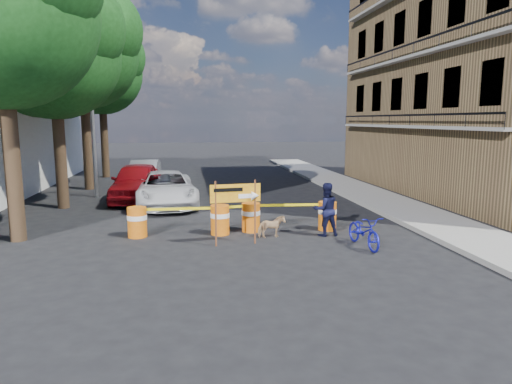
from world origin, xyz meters
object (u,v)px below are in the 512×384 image
object	(u,v)px
barrel_far_left	(137,221)
detour_sign	(242,198)
suv_white	(166,189)
barrel_far_right	(327,215)
dog	(271,227)
barrel_mid_left	(220,219)
barrel_mid_right	(251,217)
pedestrian	(326,209)
bicycle	(364,217)
sedan_silver	(144,173)
sedan_red	(137,182)

from	to	relation	value
barrel_far_left	detour_sign	bearing A→B (deg)	-23.62
suv_white	barrel_far_right	bearing A→B (deg)	-48.42
suv_white	dog	bearing A→B (deg)	-64.71
barrel_mid_left	barrel_far_right	size ratio (longest dim) A/B	1.00
barrel_mid_right	barrel_far_right	distance (m)	2.41
pedestrian	bicycle	distance (m)	1.51
barrel_far_right	sedan_silver	distance (m)	13.03
sedan_silver	pedestrian	bearing A→B (deg)	-60.27
barrel_far_left	sedan_silver	size ratio (longest dim) A/B	0.22
sedan_red	dog	bearing A→B (deg)	-55.33
detour_sign	sedan_red	world-z (taller)	detour_sign
barrel_mid_left	suv_white	bearing A→B (deg)	109.84
barrel_mid_left	sedan_silver	bearing A→B (deg)	105.75
barrel_far_left	bicycle	xyz separation A→B (m)	(6.22, -2.05, 0.38)
barrel_far_left	dog	world-z (taller)	barrel_far_left
barrel_mid_left	suv_white	distance (m)	5.32
barrel_far_right	suv_white	world-z (taller)	suv_white
detour_sign	sedan_silver	size ratio (longest dim) A/B	0.45
pedestrian	sedan_red	world-z (taller)	sedan_red
suv_white	pedestrian	bearing A→B (deg)	-53.73
barrel_far_left	bicycle	bearing A→B (deg)	-18.24
suv_white	bicycle	bearing A→B (deg)	-56.22
dog	sedan_red	bearing A→B (deg)	23.22
barrel_mid_left	suv_white	xyz separation A→B (m)	(-1.80, 5.00, 0.22)
barrel_far_left	barrel_mid_right	xyz separation A→B (m)	(3.43, 0.17, 0.00)
barrel_far_right	pedestrian	bearing A→B (deg)	-111.91
barrel_far_left	pedestrian	distance (m)	5.61
barrel_far_right	sedan_silver	xyz separation A→B (m)	(-6.57, 11.24, 0.19)
barrel_far_left	barrel_mid_left	world-z (taller)	same
dog	sedan_red	distance (m)	8.44
barrel_far_left	suv_white	distance (m)	4.99
bicycle	suv_white	distance (m)	8.95
barrel_far_left	bicycle	size ratio (longest dim) A/B	0.53
sedan_red	barrel_mid_left	bearing A→B (deg)	-62.45
barrel_far_left	barrel_far_right	distance (m)	5.83
pedestrian	barrel_mid_right	bearing A→B (deg)	-25.78
sedan_red	suv_white	bearing A→B (deg)	-46.76
pedestrian	sedan_silver	xyz separation A→B (m)	(-6.29, 11.94, -0.14)
pedestrian	bicycle	world-z (taller)	bicycle
detour_sign	barrel_far_right	bearing A→B (deg)	18.00
detour_sign	pedestrian	bearing A→B (deg)	6.82
barrel_mid_left	detour_sign	bearing A→B (deg)	-67.27
barrel_far_left	suv_white	world-z (taller)	suv_white
dog	sedan_red	xyz separation A→B (m)	(-4.55, 7.10, 0.48)
barrel_mid_right	suv_white	xyz separation A→B (m)	(-2.78, 4.78, 0.22)
detour_sign	sedan_red	xyz separation A→B (m)	(-3.60, 7.70, -0.51)
dog	sedan_red	world-z (taller)	sedan_red
bicycle	sedan_red	distance (m)	10.89
suv_white	sedan_silver	size ratio (longest dim) A/B	1.24
barrel_mid_left	detour_sign	xyz separation A→B (m)	(0.52, -1.24, 0.85)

